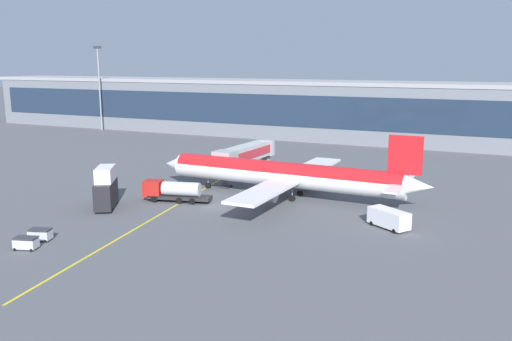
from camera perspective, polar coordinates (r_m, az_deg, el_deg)
ground_plane at (r=82.42m, az=-4.66°, el=-3.81°), size 700.00×700.00×0.00m
apron_lead_in_line at (r=86.98m, az=-7.42°, el=-3.04°), size 10.47×79.39×0.01m
terminal_building at (r=156.17m, az=5.19°, el=6.52°), size 223.83×19.41×16.32m
main_airliner at (r=86.59m, az=3.06°, el=-0.42°), size 46.52×37.03×11.30m
jet_bridge at (r=100.68m, az=-0.82°, el=1.87°), size 4.78×19.38×6.54m
fuel_tanker at (r=85.56m, az=-8.86°, el=-2.13°), size 11.09×4.90×3.25m
lavatory_truck at (r=73.50m, az=13.87°, el=-4.88°), size 6.11×5.10×2.50m
catering_lift at (r=83.47m, az=-15.69°, el=-1.84°), size 5.52×7.15×6.30m
baggage_cart_0 at (r=69.21m, az=-23.27°, el=-7.09°), size 2.98×2.25×1.48m
baggage_cart_1 at (r=71.82m, az=-21.96°, el=-6.32°), size 2.98×2.25×1.48m
apron_light_mast_0 at (r=177.82m, az=-16.34°, el=8.99°), size 2.80×0.50×26.36m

